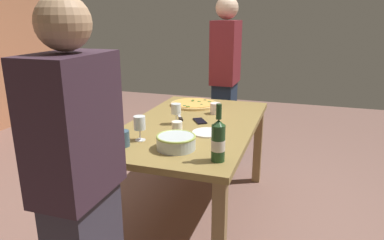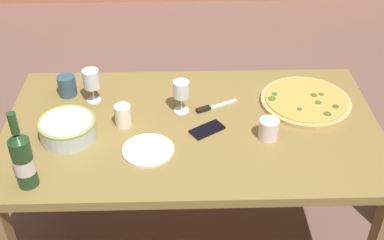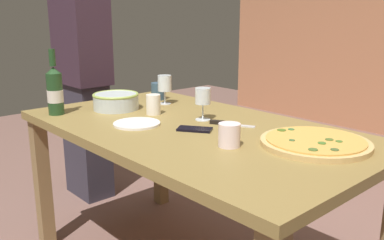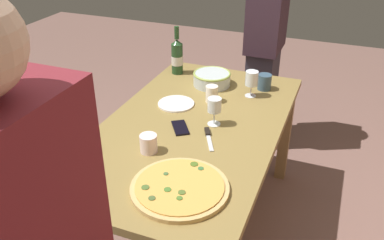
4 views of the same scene
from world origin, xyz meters
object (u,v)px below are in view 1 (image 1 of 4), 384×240
at_px(pizza, 194,104).
at_px(person_host, 80,188).
at_px(serving_bowl, 176,141).
at_px(cell_phone, 200,121).
at_px(dining_table, 192,135).
at_px(person_guest_left, 225,80).
at_px(wine_glass_near_pizza, 140,124).
at_px(cup_amber, 123,139).
at_px(cup_spare, 177,129).
at_px(wine_glass_by_bottle, 176,109).
at_px(side_plate, 208,133).
at_px(wine_bottle, 218,140).
at_px(cup_ceramic, 215,108).
at_px(pizza_knife, 180,118).

distance_m(pizza, person_host, 1.72).
height_order(serving_bowl, cell_phone, serving_bowl).
bearing_deg(cell_phone, dining_table, -157.06).
xyz_separation_m(dining_table, person_guest_left, (1.21, 0.03, 0.20)).
bearing_deg(wine_glass_near_pizza, person_host, -173.41).
height_order(cup_amber, person_host, person_host).
relative_size(cup_amber, cup_spare, 0.98).
relative_size(wine_glass_by_bottle, person_host, 0.10).
relative_size(serving_bowl, cup_spare, 2.41).
bearing_deg(wine_glass_near_pizza, side_plate, -54.40).
distance_m(side_plate, person_host, 1.06).
bearing_deg(serving_bowl, cup_amber, 100.29).
bearing_deg(dining_table, wine_bottle, -150.43).
distance_m(cup_ceramic, cup_spare, 0.61).
bearing_deg(cup_amber, wine_bottle, -93.86).
bearing_deg(cup_spare, side_plate, -57.77).
bearing_deg(pizza, cup_amber, 174.61).
bearing_deg(dining_table, pizza, 16.18).
distance_m(cup_ceramic, person_guest_left, 0.91).
bearing_deg(side_plate, serving_bowl, 163.02).
relative_size(wine_glass_by_bottle, person_guest_left, 0.09).
bearing_deg(pizza, person_host, -178.74).
bearing_deg(wine_glass_near_pizza, cup_spare, -51.54).
distance_m(wine_glass_near_pizza, wine_glass_by_bottle, 0.41).
xyz_separation_m(serving_bowl, pizza_knife, (0.60, 0.19, -0.04)).
xyz_separation_m(person_host, person_guest_left, (2.41, -0.08, 0.05)).
bearing_deg(cup_ceramic, cup_amber, 158.40).
bearing_deg(cell_phone, wine_glass_by_bottle, -178.08).
relative_size(pizza, cup_amber, 4.23).
bearing_deg(wine_glass_by_bottle, pizza_knife, 6.87).
height_order(cup_amber, side_plate, cup_amber).
distance_m(pizza, wine_bottle, 1.24).
distance_m(wine_bottle, side_plate, 0.48).
distance_m(cup_spare, person_guest_left, 1.51).
distance_m(dining_table, serving_bowl, 0.53).
distance_m(dining_table, cell_phone, 0.12).
height_order(dining_table, cup_ceramic, cup_ceramic).
relative_size(pizza, person_host, 0.26).
bearing_deg(cup_ceramic, wine_glass_by_bottle, 150.35).
height_order(side_plate, person_guest_left, person_guest_left).
height_order(wine_glass_by_bottle, person_guest_left, person_guest_left).
distance_m(cup_amber, side_plate, 0.58).
height_order(cell_phone, person_guest_left, person_guest_left).
relative_size(wine_glass_near_pizza, cell_phone, 1.10).
distance_m(pizza, wine_glass_by_bottle, 0.57).
relative_size(cup_ceramic, pizza_knife, 0.45).
relative_size(wine_glass_near_pizza, cup_ceramic, 1.81).
xyz_separation_m(wine_glass_near_pizza, cup_spare, (0.15, -0.19, -0.06)).
relative_size(wine_bottle, pizza_knife, 1.65).
bearing_deg(side_plate, pizza, 24.58).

